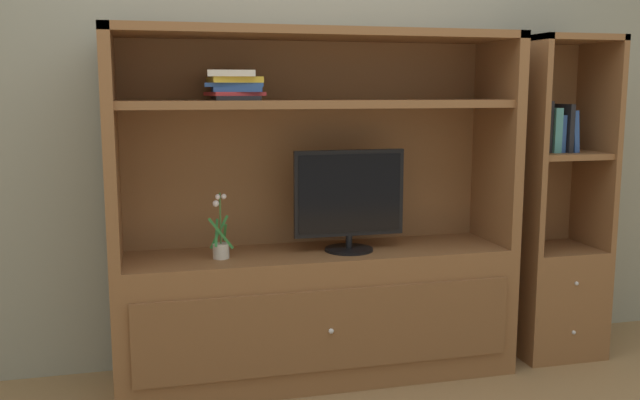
{
  "coord_description": "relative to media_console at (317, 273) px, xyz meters",
  "views": [
    {
      "loc": [
        -0.78,
        -2.7,
        1.36
      ],
      "look_at": [
        0.0,
        0.35,
        0.87
      ],
      "focal_mm": 39.04,
      "sensor_mm": 36.0,
      "label": 1
    }
  ],
  "objects": [
    {
      "name": "media_console",
      "position": [
        0.0,
        0.0,
        0.0
      ],
      "size": [
        1.87,
        0.49,
        1.63
      ],
      "color": "brown",
      "rests_on": "ground_plane"
    },
    {
      "name": "potted_plant",
      "position": [
        -0.46,
        -0.04,
        0.18
      ],
      "size": [
        0.11,
        0.11,
        0.3
      ],
      "color": "beige",
      "rests_on": "media_console"
    },
    {
      "name": "tv_monitor",
      "position": [
        0.15,
        -0.04,
        0.36
      ],
      "size": [
        0.53,
        0.23,
        0.48
      ],
      "color": "black",
      "rests_on": "media_console"
    },
    {
      "name": "upright_book_row",
      "position": [
        1.21,
        -0.01,
        0.67
      ],
      "size": [
        0.21,
        0.18,
        0.26
      ],
      "color": "gold",
      "rests_on": "bookshelf_tall"
    },
    {
      "name": "magazine_stack",
      "position": [
        -0.38,
        -0.0,
        0.88
      ],
      "size": [
        0.27,
        0.32,
        0.13
      ],
      "color": "black",
      "rests_on": "media_console"
    },
    {
      "name": "painted_rear_wall",
      "position": [
        0.0,
        0.34,
        0.89
      ],
      "size": [
        6.0,
        0.1,
        2.8
      ],
      "primitive_type": "cube",
      "color": "gray",
      "rests_on": "ground_plane"
    },
    {
      "name": "bookshelf_tall",
      "position": [
        1.27,
        0.0,
        0.04
      ],
      "size": [
        0.44,
        0.39,
        1.63
      ],
      "color": "brown",
      "rests_on": "ground_plane"
    }
  ]
}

